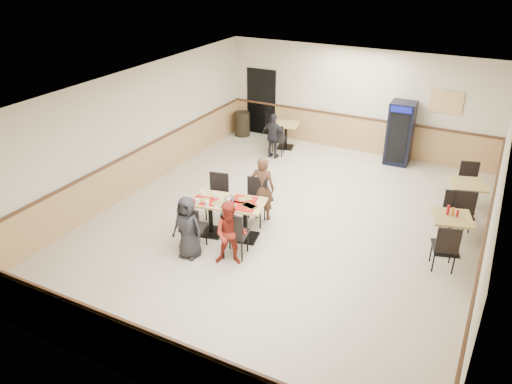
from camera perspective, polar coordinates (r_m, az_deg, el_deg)
The scene contains 20 objects.
ground at distance 11.08m, azimuth 3.29°, elevation -3.67°, with size 10.00×10.00×0.00m, color beige.
room_shell at distance 12.55m, azimuth 15.64°, elevation 2.09°, with size 10.00×10.00×10.00m.
main_table at distance 10.39m, azimuth -3.25°, elevation -2.39°, with size 1.66×1.06×0.83m.
main_chairs at distance 10.42m, azimuth -3.53°, elevation -2.47°, with size 1.69×2.04×1.05m.
diner_woman_left at distance 9.76m, azimuth -7.82°, elevation -4.05°, with size 0.63×0.41×1.29m, color black.
diner_woman_right at distance 9.47m, azimuth -2.90°, elevation -4.80°, with size 0.63×0.49×1.30m, color maroon.
diner_man_opposite at distance 10.96m, azimuth 0.76°, elevation 0.43°, with size 0.54×0.36×1.48m, color #503122.
lone_diner at distance 14.26m, azimuth 2.01°, elevation 6.40°, with size 0.76×0.32×1.30m, color black.
tabletop_clutter at distance 10.18m, azimuth -3.27°, elevation -1.11°, with size 1.37×0.86×0.12m.
side_table_near at distance 10.59m, azimuth 21.27°, elevation -3.90°, with size 0.92×0.92×0.80m.
side_table_near_chair_south at distance 10.04m, azimuth 20.74°, elevation -5.69°, with size 0.47×0.47×1.01m, color black, non-canonical shape.
side_table_near_chair_north at distance 11.16m, azimuth 21.71°, elevation -2.51°, with size 0.47×0.47×1.01m, color black, non-canonical shape.
side_table_far at distance 12.12m, azimuth 22.84°, elevation -0.21°, with size 0.94×0.94×0.80m.
side_table_far_chair_south at distance 11.55m, azimuth 22.45°, elevation -1.60°, with size 0.47×0.47×1.02m, color black, non-canonical shape.
side_table_far_chair_north at distance 12.72m, azimuth 23.15°, elevation 0.86°, with size 0.47×0.47×1.02m, color black, non-canonical shape.
condiment_caddy at distance 10.47m, azimuth 21.46°, elevation -2.06°, with size 0.23×0.06×0.20m.
back_table at distance 15.05m, azimuth 3.44°, elevation 6.89°, with size 0.87×0.87×0.76m.
back_table_chair_lone at distance 14.54m, azimuth 2.44°, elevation 6.08°, with size 0.45×0.45×0.97m, color black, non-canonical shape.
pepsi_cooler at distance 14.38m, azimuth 16.14°, elevation 6.47°, with size 0.68×0.69×1.75m.
trash_bin at distance 16.09m, azimuth -1.58°, elevation 7.79°, with size 0.49×0.49×0.77m, color black.
Camera 1 is at (3.82, -8.78, 5.59)m, focal length 35.00 mm.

